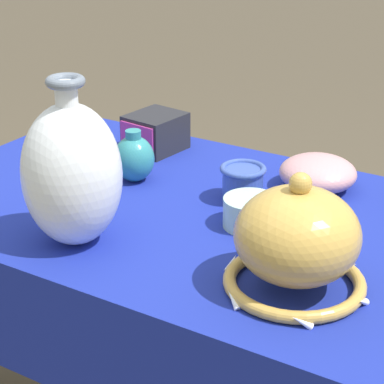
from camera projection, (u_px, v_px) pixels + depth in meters
display_table at (217, 249)px, 1.51m from camera, size 1.33×0.74×0.71m
vase_tall_bulbous at (72, 174)px, 1.34m from camera, size 0.18×0.18×0.32m
vase_dome_bell at (297, 242)px, 1.21m from camera, size 0.25×0.24×0.21m
mosaic_tile_box at (155, 132)px, 1.82m from camera, size 0.13×0.15×0.09m
cup_wide_cobalt at (242, 182)px, 1.55m from camera, size 0.10×0.10×0.08m
jar_round_teal at (134, 158)px, 1.64m from camera, size 0.09×0.09×0.12m
bowl_shallow_rose at (318, 173)px, 1.60m from camera, size 0.17×0.17×0.07m
pot_squat_celadon at (250, 212)px, 1.44m from camera, size 0.11×0.11×0.06m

